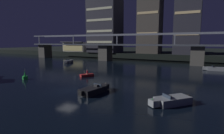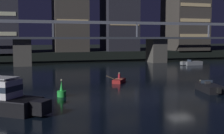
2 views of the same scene
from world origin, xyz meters
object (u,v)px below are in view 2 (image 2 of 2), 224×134
Objects in this scene: river_bridge at (94,45)px; speedboat_near_right at (192,63)px; speedboat_mid_left at (209,88)px; dinghy_with_paddler at (119,81)px; tower_east_tall at (185,14)px; channel_buoy at (62,92)px.

speedboat_near_right is (19.48, -8.93, -3.90)m from river_bridge.
dinghy_with_paddler is at bearing 129.78° from speedboat_mid_left.
speedboat_near_right is (-11.04, -22.33, -12.38)m from tower_east_tall.
river_bridge is 4.56× the size of tower_east_tall.
speedboat_near_right is 2.97× the size of channel_buoy.
speedboat_near_right is 41.59m from channel_buoy.
dinghy_with_paddler is at bearing -128.92° from tower_east_tall.
channel_buoy is (-31.48, -27.17, 0.06)m from speedboat_near_right.
river_bridge is 18.74× the size of speedboat_near_right.
tower_east_tall is at bearing 23.70° from river_bridge.
channel_buoy is at bearing 174.10° from speedboat_mid_left.
dinghy_with_paddler is (-7.48, 8.99, -0.14)m from speedboat_mid_left.
tower_east_tall is 55.61m from dinghy_with_paddler.
river_bridge is 18.72× the size of speedboat_mid_left.
tower_east_tall is 27.81m from speedboat_near_right.
dinghy_with_paddler is at bearing -139.24° from speedboat_near_right.
tower_east_tall reaches higher than channel_buoy.
speedboat_mid_left is 1.89× the size of dinghy_with_paddler.
channel_buoy is 0.64× the size of dinghy_with_paddler.
dinghy_with_paddler is (-23.00, -19.83, -0.14)m from speedboat_near_right.
channel_buoy is (-15.96, 1.65, 0.06)m from speedboat_mid_left.
river_bridge is at bearing 155.38° from speedboat_near_right.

